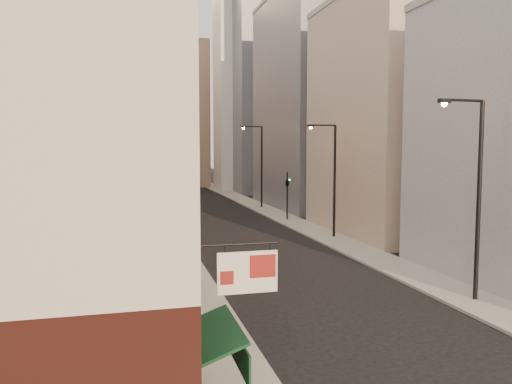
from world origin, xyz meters
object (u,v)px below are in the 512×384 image
white_tower (239,85)px  traffic_light_left (161,188)px  streetlamp_near (475,188)px  traffic_light_right (287,183)px  streetlamp_mid (332,174)px  clock_tower (170,97)px  streetlamp_far (259,161)px

white_tower → traffic_light_left: white_tower is taller
white_tower → streetlamp_near: bearing=-93.1°
streetlamp_near → traffic_light_right: size_ratio=1.93×
traffic_light_left → streetlamp_mid: bearing=158.4°
streetlamp_near → traffic_light_right: 28.33m
clock_tower → traffic_light_right: (7.31, -53.02, -13.79)m
streetlamp_near → streetlamp_far: 39.50m
white_tower → streetlamp_mid: white_tower is taller
streetlamp_far → streetlamp_mid: bearing=-80.3°
streetlamp_far → traffic_light_right: (-0.04, -11.22, -1.97)m
clock_tower → traffic_light_left: (-5.28, -51.33, -14.11)m
streetlamp_near → traffic_light_left: (-12.63, 29.97, -1.98)m
streetlamp_near → streetlamp_mid: size_ratio=1.03×
clock_tower → streetlamp_far: (7.36, -41.80, -11.82)m
clock_tower → traffic_light_left: clock_tower is taller
white_tower → streetlamp_mid: bearing=-93.8°
streetlamp_near → streetlamp_mid: 17.80m
streetlamp_mid → streetlamp_near: bearing=-86.7°
clock_tower → traffic_light_left: bearing=-95.9°
traffic_light_right → streetlamp_mid: bearing=96.3°
streetlamp_mid → clock_tower: bearing=101.3°
streetlamp_near → streetlamp_mid: (0.36, 17.80, -0.17)m
traffic_light_left → traffic_light_right: same height
streetlamp_far → traffic_light_left: size_ratio=2.04×
white_tower → traffic_light_right: bearing=-95.4°
streetlamp_near → traffic_light_right: streetlamp_near is taller
streetlamp_near → streetlamp_far: (0.01, 39.50, 0.31)m
clock_tower → streetlamp_near: bearing=-84.8°
streetlamp_mid → traffic_light_left: (-12.99, 12.17, -1.80)m
traffic_light_left → traffic_light_right: size_ratio=1.00×
streetlamp_far → traffic_light_left: streetlamp_far is taller
clock_tower → traffic_light_right: clock_tower is taller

